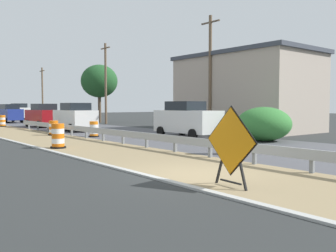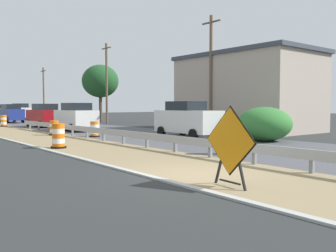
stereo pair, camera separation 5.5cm
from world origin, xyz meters
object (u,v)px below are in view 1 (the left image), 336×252
Objects in this scene: warning_sign_diamond at (231,144)px; utility_pole_far at (42,92)px; car_lead_near_lane at (9,113)px; car_trailing_far_lane at (43,115)px; traffic_barrel_nearest at (227,141)px; utility_pole_mid at (106,82)px; traffic_barrel_farther at (2,121)px; car_lead_far_lane at (75,117)px; traffic_barrel_mid at (94,130)px; traffic_barrel_far at (54,129)px; utility_pole_near at (210,72)px; car_mid_far_lane at (187,119)px; traffic_barrel_close at (58,137)px; car_trailing_near_lane at (19,112)px.

utility_pole_far is at bearing -100.17° from warning_sign_diamond.
car_trailing_far_lane reaches higher than car_lead_near_lane.
traffic_barrel_nearest is 46.04m from utility_pole_far.
traffic_barrel_farther is at bearing 169.64° from utility_pole_mid.
car_lead_far_lane is 0.54× the size of utility_pole_mid.
traffic_barrel_nearest is at bearing -87.91° from traffic_barrel_mid.
car_lead_far_lane is 6.45m from car_trailing_far_lane.
utility_pole_near is (10.27, -4.34, 4.02)m from traffic_barrel_far.
car_mid_far_lane is (4.38, -3.86, 0.68)m from traffic_barrel_mid.
car_trailing_far_lane is 15.97m from utility_pole_near.
car_mid_far_lane is at bearing -48.94° from traffic_barrel_far.
traffic_barrel_farther is (-1.41, 15.34, 0.04)m from traffic_barrel_mid.
traffic_barrel_close is 0.25× the size of car_lead_near_lane.
car_trailing_far_lane is at bearing -169.31° from utility_pole_mid.
traffic_barrel_close reaches higher than traffic_barrel_farther.
warning_sign_diamond is at bearing 170.59° from car_lead_near_lane.
utility_pole_mid is at bearing 14.09° from car_trailing_near_lane.
car_trailing_near_lane reaches higher than warning_sign_diamond.
traffic_barrel_nearest is 1.18× the size of traffic_barrel_far.
car_trailing_near_lane is 0.89× the size of car_mid_far_lane.
car_lead_far_lane is at bearing 86.58° from traffic_barrel_nearest.
car_trailing_far_lane is at bearing 2.94° from car_lead_far_lane.
utility_pole_far is at bearing 71.10° from traffic_barrel_far.
car_trailing_far_lane is (1.28, 12.18, 0.62)m from traffic_barrel_mid.
warning_sign_diamond is 1.75× the size of traffic_barrel_close.
car_lead_far_lane is 10.05m from car_mid_far_lane.
traffic_barrel_farther is at bearing -89.95° from warning_sign_diamond.
utility_pole_far reaches higher than car_mid_far_lane.
utility_pole_near is (4.15, -31.76, 3.35)m from car_trailing_near_lane.
car_lead_far_lane is at bearing 76.50° from traffic_barrel_mid.
car_lead_far_lane reaches higher than traffic_barrel_nearest.
utility_pole_near is (8.81, -1.49, 4.02)m from traffic_barrel_mid.
warning_sign_diamond is 1.74× the size of traffic_barrel_nearest.
car_mid_far_lane is at bearing -73.22° from traffic_barrel_farther.
traffic_barrel_farther is at bearing 159.17° from car_lead_near_lane.
traffic_barrel_close is at bearing -85.27° from car_mid_far_lane.
car_lead_near_lane is 7.58m from car_trailing_near_lane.
car_lead_near_lane is (5.48, 38.24, -0.01)m from warning_sign_diamond.
car_lead_near_lane is 13.73m from utility_pole_far.
warning_sign_diamond is 0.43× the size of car_lead_near_lane.
car_lead_far_lane is at bearing -161.60° from car_mid_far_lane.
traffic_barrel_farther is 10.78m from utility_pole_mid.
car_lead_far_lane is at bearing -105.50° from utility_pole_far.
utility_pole_near is (7.43, -7.22, 3.37)m from car_lead_far_lane.
utility_pole_near is at bearing -153.22° from car_trailing_far_lane.
traffic_barrel_close is 19.94m from traffic_barrel_farther.
traffic_barrel_nearest is at bearing -54.47° from traffic_barrel_close.
traffic_barrel_farther is (0.06, 12.49, 0.05)m from traffic_barrel_far.
utility_pole_near is at bearing 47.72° from traffic_barrel_nearest.
utility_pole_mid is (12.60, 17.95, 3.88)m from traffic_barrel_close.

